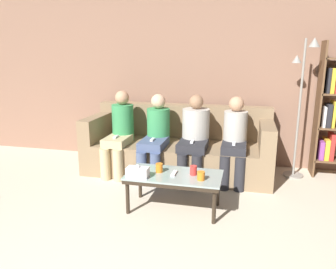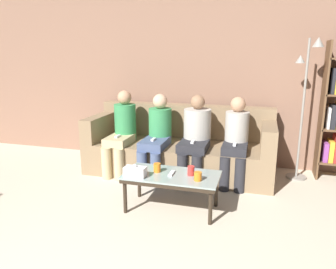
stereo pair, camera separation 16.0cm
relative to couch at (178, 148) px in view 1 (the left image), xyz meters
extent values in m
cube|color=#8C6651|center=(0.00, 0.54, 0.98)|extent=(12.00, 0.06, 2.60)
cube|color=#897051|center=(0.00, -0.07, -0.11)|extent=(2.51, 0.94, 0.42)
cube|color=#897051|center=(0.00, 0.31, 0.34)|extent=(2.51, 0.20, 0.47)
cube|color=#897051|center=(-1.16, -0.07, 0.27)|extent=(0.18, 0.94, 0.33)
cube|color=#897051|center=(1.16, -0.07, 0.27)|extent=(0.18, 0.94, 0.33)
cube|color=#8C9E99|center=(0.20, -1.18, 0.06)|extent=(0.98, 0.51, 0.02)
cube|color=#2D2319|center=(0.20, -1.18, 0.04)|extent=(0.96, 0.50, 0.04)
cylinder|color=#2D2319|center=(-0.24, -1.38, -0.15)|extent=(0.04, 0.04, 0.34)
cylinder|color=#2D2319|center=(0.64, -1.38, -0.15)|extent=(0.04, 0.04, 0.34)
cylinder|color=#2D2319|center=(-0.24, -0.97, -0.15)|extent=(0.04, 0.04, 0.34)
cylinder|color=#2D2319|center=(0.64, -0.97, -0.15)|extent=(0.04, 0.04, 0.34)
cylinder|color=orange|center=(0.49, -1.27, 0.12)|extent=(0.08, 0.08, 0.09)
cylinder|color=red|center=(0.40, -1.15, 0.12)|extent=(0.07, 0.07, 0.10)
cylinder|color=orange|center=(0.03, -1.16, 0.12)|extent=(0.07, 0.07, 0.10)
cube|color=white|center=(-0.14, -1.34, 0.12)|extent=(0.22, 0.12, 0.10)
sphere|color=white|center=(-0.14, -1.34, 0.19)|extent=(0.04, 0.04, 0.04)
cube|color=white|center=(0.20, -1.18, 0.08)|extent=(0.04, 0.15, 0.02)
cube|color=brown|center=(1.81, 0.31, 0.56)|extent=(0.02, 0.32, 1.77)
cube|color=#8E4293|center=(1.89, 0.31, 0.03)|extent=(0.06, 0.24, 0.25)
cube|color=gold|center=(1.96, 0.31, 0.05)|extent=(0.06, 0.24, 0.28)
cube|color=red|center=(2.02, 0.31, 0.09)|extent=(0.05, 0.24, 0.35)
cube|color=silver|center=(1.88, 0.31, 0.49)|extent=(0.03, 0.24, 0.27)
cube|color=#232328|center=(1.93, 0.31, 0.50)|extent=(0.06, 0.24, 0.30)
cube|color=gold|center=(1.99, 0.31, 0.52)|extent=(0.03, 0.24, 0.34)
cube|color=#232328|center=(1.88, 0.31, 0.95)|extent=(0.04, 0.24, 0.32)
cube|color=gold|center=(1.93, 0.31, 0.95)|extent=(0.05, 0.24, 0.32)
cube|color=red|center=(1.99, 0.31, 0.94)|extent=(0.05, 0.24, 0.30)
cylinder|color=gray|center=(1.56, 0.16, -0.31)|extent=(0.26, 0.26, 0.02)
cylinder|color=gray|center=(1.56, 0.16, 0.58)|extent=(0.03, 0.03, 1.79)
cone|color=gray|center=(1.66, 0.16, 1.42)|extent=(0.14, 0.14, 0.12)
cone|color=gray|center=(1.48, 0.20, 1.22)|extent=(0.12, 0.12, 0.10)
cylinder|color=tan|center=(-0.86, -0.56, -0.11)|extent=(0.13, 0.13, 0.42)
cylinder|color=tan|center=(-0.68, -0.56, -0.11)|extent=(0.13, 0.13, 0.42)
cube|color=tan|center=(-0.77, -0.34, 0.15)|extent=(0.30, 0.45, 0.10)
cylinder|color=#388E51|center=(-0.77, -0.12, 0.35)|extent=(0.30, 0.30, 0.51)
sphere|color=tan|center=(-0.77, -0.12, 0.70)|extent=(0.19, 0.19, 0.19)
cube|color=white|center=(-0.77, -0.38, 0.22)|extent=(0.04, 0.12, 0.02)
cylinder|color=#47567A|center=(-0.35, -0.61, -0.11)|extent=(0.13, 0.13, 0.42)
cylinder|color=#47567A|center=(-0.17, -0.61, -0.11)|extent=(0.13, 0.13, 0.42)
cube|color=#47567A|center=(-0.26, -0.36, 0.15)|extent=(0.31, 0.49, 0.10)
cylinder|color=#388E51|center=(-0.26, -0.12, 0.34)|extent=(0.31, 0.31, 0.47)
sphere|color=#DBAD89|center=(-0.26, -0.12, 0.67)|extent=(0.19, 0.19, 0.19)
cube|color=white|center=(-0.26, -0.41, 0.22)|extent=(0.04, 0.12, 0.02)
cylinder|color=#28282D|center=(0.17, -0.56, -0.11)|extent=(0.13, 0.13, 0.42)
cylinder|color=#28282D|center=(0.35, -0.56, -0.11)|extent=(0.13, 0.13, 0.42)
cube|color=#28282D|center=(0.26, -0.34, 0.15)|extent=(0.36, 0.45, 0.10)
cylinder|color=#B7B2A8|center=(0.26, -0.12, 0.34)|extent=(0.36, 0.36, 0.49)
sphere|color=#997051|center=(0.26, -0.12, 0.68)|extent=(0.18, 0.18, 0.18)
cube|color=white|center=(0.26, -0.38, 0.22)|extent=(0.04, 0.12, 0.02)
cylinder|color=#28282D|center=(0.68, -0.52, -0.11)|extent=(0.13, 0.13, 0.42)
cylinder|color=#28282D|center=(0.86, -0.52, -0.11)|extent=(0.13, 0.13, 0.42)
cube|color=#28282D|center=(0.77, -0.32, 0.15)|extent=(0.30, 0.40, 0.10)
cylinder|color=#B7B2A8|center=(0.77, -0.12, 0.34)|extent=(0.30, 0.30, 0.48)
sphere|color=tan|center=(0.77, -0.12, 0.67)|extent=(0.19, 0.19, 0.19)
cube|color=white|center=(0.77, -0.36, 0.22)|extent=(0.04, 0.12, 0.02)
camera|label=1|loc=(0.89, -4.30, 1.29)|focal=35.00mm
camera|label=2|loc=(1.04, -4.26, 1.29)|focal=35.00mm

